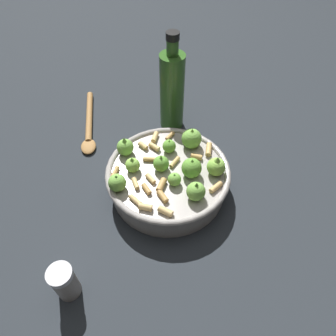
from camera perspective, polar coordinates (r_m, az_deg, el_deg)
ground_plane at (r=0.69m, az=-0.00°, el=-3.59°), size 2.40×2.40×0.00m
cooking_pan at (r=0.66m, az=0.08°, el=-1.51°), size 0.26×0.26×0.11m
pepper_shaker at (r=0.57m, az=-18.37°, el=-19.18°), size 0.04×0.04×0.08m
olive_oil_bottle at (r=0.77m, az=1.03°, el=13.98°), size 0.06×0.06×0.25m
wooden_spoon at (r=0.84m, az=-14.25°, el=7.64°), size 0.24×0.07×0.02m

